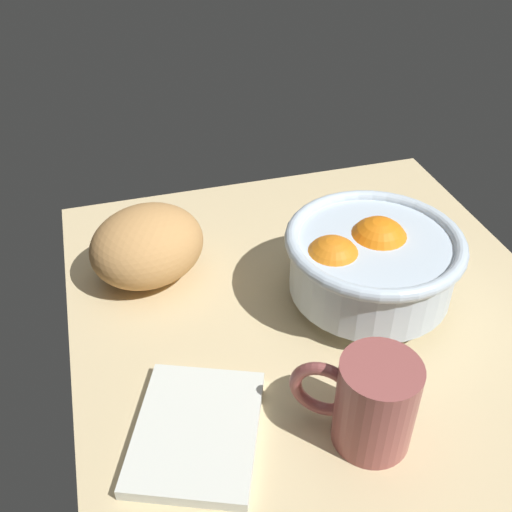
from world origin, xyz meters
TOP-DOWN VIEW (x-y plane):
  - ground_plane at (0.00, 0.00)cm, footprint 66.99×58.47cm
  - fruit_bowl at (-2.03, 5.89)cm, footprint 20.73×20.73cm
  - bread_loaf at (-14.20, -18.52)cm, footprint 17.20×18.26cm
  - napkin_folded at (11.56, -17.76)cm, footprint 18.21×16.43cm
  - mug at (16.05, -2.07)cm, footprint 9.09×10.86cm

SIDE VIEW (x-z plane):
  - ground_plane at x=0.00cm, z-range -3.00..0.00cm
  - napkin_folded at x=11.56cm, z-range 0.00..1.28cm
  - bread_loaf at x=-14.20cm, z-range 0.00..9.55cm
  - mug at x=16.05cm, z-range 0.00..9.75cm
  - fruit_bowl at x=-2.03cm, z-range 0.76..11.70cm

